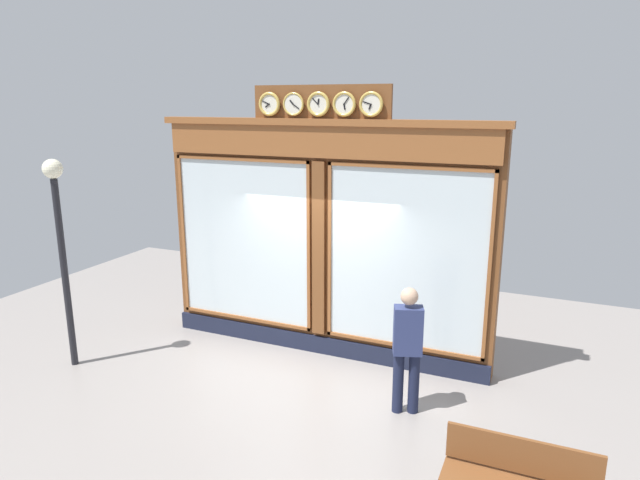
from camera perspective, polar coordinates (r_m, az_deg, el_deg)
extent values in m
plane|color=gray|center=(6.98, -9.80, -20.33)|extent=(14.00, 14.00, 0.00)
cube|color=brown|center=(8.64, 0.40, -0.23)|extent=(5.29, 0.30, 3.58)
cube|color=#191E33|center=(9.04, -0.05, -10.65)|extent=(5.29, 0.08, 0.28)
cube|color=brown|center=(8.22, -0.11, 10.04)|extent=(5.19, 0.08, 0.46)
cube|color=brown|center=(8.23, -0.06, 12.01)|extent=(5.40, 0.20, 0.10)
cube|color=silver|center=(8.09, 8.76, -1.98)|extent=(2.30, 0.02, 2.61)
cube|color=brown|center=(7.82, 9.08, 7.40)|extent=(2.40, 0.04, 0.05)
cube|color=brown|center=(8.53, 8.39, -10.65)|extent=(2.40, 0.04, 0.05)
cube|color=brown|center=(7.88, 17.00, -2.89)|extent=(0.05, 0.04, 2.71)
cube|color=brown|center=(8.43, 1.00, -1.17)|extent=(0.05, 0.04, 2.71)
cube|color=silver|center=(9.12, -7.84, -0.13)|extent=(2.30, 0.02, 2.61)
cube|color=brown|center=(8.87, -8.19, 8.20)|extent=(2.40, 0.04, 0.05)
cube|color=brown|center=(9.51, -7.63, -7.96)|extent=(2.40, 0.04, 0.05)
cube|color=brown|center=(9.75, -13.82, 0.51)|extent=(0.05, 0.04, 2.71)
cube|color=brown|center=(8.57, -1.17, -0.93)|extent=(0.05, 0.04, 2.71)
cube|color=brown|center=(8.50, -0.08, -1.04)|extent=(0.20, 0.10, 2.71)
cube|color=brown|center=(8.26, 0.06, 13.77)|extent=(2.13, 0.06, 0.55)
cylinder|color=silver|center=(7.90, 5.27, 13.71)|extent=(0.28, 0.02, 0.28)
torus|color=gold|center=(7.90, 5.26, 13.71)|extent=(0.35, 0.04, 0.35)
cube|color=black|center=(7.89, 5.14, 13.45)|extent=(0.04, 0.01, 0.08)
cube|color=black|center=(7.90, 4.84, 13.85)|extent=(0.12, 0.01, 0.05)
sphere|color=black|center=(7.88, 5.23, 13.71)|extent=(0.02, 0.02, 0.02)
cylinder|color=silver|center=(8.03, 2.50, 13.75)|extent=(0.28, 0.02, 0.28)
torus|color=gold|center=(8.03, 2.49, 13.75)|extent=(0.35, 0.04, 0.35)
cube|color=black|center=(8.02, 2.52, 13.49)|extent=(0.03, 0.01, 0.08)
cube|color=black|center=(8.01, 2.71, 14.09)|extent=(0.08, 0.01, 0.10)
sphere|color=black|center=(8.02, 2.45, 13.75)|extent=(0.02, 0.02, 0.02)
cylinder|color=silver|center=(8.18, -0.17, 13.77)|extent=(0.28, 0.02, 0.28)
torus|color=gold|center=(8.18, -0.18, 13.77)|extent=(0.35, 0.05, 0.35)
cube|color=black|center=(8.17, -0.17, 14.03)|extent=(0.03, 0.01, 0.08)
cube|color=black|center=(8.19, -0.50, 14.06)|extent=(0.09, 0.01, 0.09)
sphere|color=black|center=(8.17, -0.22, 13.77)|extent=(0.02, 0.02, 0.02)
cylinder|color=silver|center=(8.35, -2.74, 13.76)|extent=(0.28, 0.02, 0.28)
torus|color=gold|center=(8.35, -2.76, 13.76)|extent=(0.34, 0.03, 0.34)
cube|color=black|center=(8.35, -2.95, 13.95)|extent=(0.06, 0.01, 0.07)
cube|color=black|center=(8.32, -2.48, 13.53)|extent=(0.10, 0.01, 0.08)
sphere|color=black|center=(8.33, -2.80, 13.76)|extent=(0.02, 0.02, 0.02)
cylinder|color=silver|center=(8.53, -5.21, 13.72)|extent=(0.28, 0.02, 0.28)
torus|color=gold|center=(8.53, -5.22, 13.72)|extent=(0.35, 0.05, 0.35)
cube|color=black|center=(8.53, -5.45, 13.57)|extent=(0.07, 0.01, 0.06)
cube|color=black|center=(8.55, -5.60, 13.87)|extent=(0.11, 0.01, 0.06)
sphere|color=black|center=(8.52, -5.27, 13.72)|extent=(0.02, 0.02, 0.02)
cylinder|color=#191E38|center=(7.43, 8.01, -14.26)|extent=(0.14, 0.14, 0.82)
cylinder|color=#191E38|center=(7.45, 9.60, -14.25)|extent=(0.14, 0.14, 0.82)
cube|color=navy|center=(7.13, 9.02, -9.14)|extent=(0.41, 0.33, 0.62)
sphere|color=tan|center=(6.97, 9.16, -5.74)|extent=(0.22, 0.22, 0.22)
cylinder|color=black|center=(9.03, -24.71, -3.30)|extent=(0.10, 0.10, 2.86)
sphere|color=#F4EFCC|center=(8.73, -25.75, 6.60)|extent=(0.28, 0.28, 0.28)
cube|color=brown|center=(5.89, 20.02, -20.07)|extent=(1.40, 0.04, 0.36)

